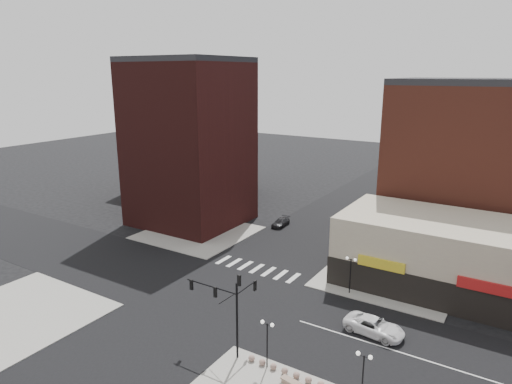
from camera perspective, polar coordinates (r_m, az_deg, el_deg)
The scene contains 18 objects.
ground at distance 51.10m, azimuth -4.80°, elevation -12.76°, with size 240.00×240.00×0.00m, color black.
road_ew at distance 51.09m, azimuth -4.80°, elevation -12.75°, with size 200.00×14.00×0.02m, color black.
road_ns at distance 51.09m, azimuth -4.80°, elevation -12.75°, with size 14.00×200.00×0.02m, color black.
sidewalk_nw at distance 69.80m, azimuth -7.24°, elevation -5.05°, with size 15.00×15.00×0.12m, color gray.
sidewalk_ne at distance 57.24m, azimuth 16.30°, elevation -10.12°, with size 15.00×15.00×0.12m, color gray.
sidewalk_sw at distance 52.74m, azimuth -28.12°, elevation -13.59°, with size 15.00×15.00×0.12m, color gray.
building_nw at distance 72.54m, azimuth -8.33°, elevation 5.82°, with size 16.00×15.00×25.00m, color #3B1412.
building_nw_low at distance 93.58m, azimuth -8.15°, elevation 3.78°, with size 20.00×18.00×12.00m, color #3B1412.
building_ne_midrise at distance 67.28m, azimuth 24.24°, elevation 2.68°, with size 18.00×15.00×22.00m, color brown.
building_ne_row at distance 55.31m, azimuth 23.22°, elevation -8.00°, with size 24.20×12.20×8.00m.
traffic_signal at distance 39.41m, azimuth -3.29°, elevation -13.43°, with size 5.59×3.09×7.77m.
street_lamp_se_a at distance 38.34m, azimuth 1.41°, elevation -17.16°, with size 1.22×0.32×4.16m.
street_lamp_se_b at distance 35.63m, azimuth 13.29°, elevation -20.35°, with size 1.22×0.32×4.16m.
street_lamp_ne at distance 50.91m, azimuth 11.76°, elevation -9.04°, with size 1.22×0.32×4.16m.
bollard_row at distance 39.30m, azimuth 3.61°, elevation -21.41°, with size 6.84×0.54×0.54m.
white_suv at distance 45.33m, azimuth 14.56°, elevation -15.94°, with size 2.56×5.56×1.54m, color white.
dark_sedan_north at distance 72.15m, azimuth 3.12°, elevation -3.82°, with size 1.71×4.21×1.22m, color black.
stone_bench at distance 38.16m, azimuth 4.52°, elevation -22.73°, with size 2.01×0.92×0.45m.
Camera 1 is at (27.51, -36.05, 23.54)m, focal length 32.00 mm.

